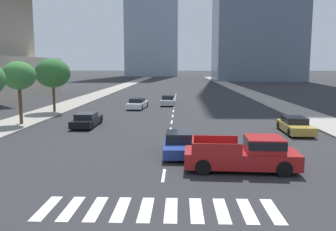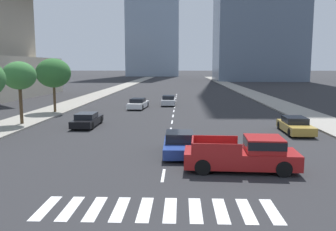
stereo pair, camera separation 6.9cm
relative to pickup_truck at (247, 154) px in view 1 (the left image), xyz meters
The scene contains 12 objects.
sidewalk_east 21.77m from the pickup_truck, 63.45° to the left, with size 4.00×260.00×0.15m, color gray.
sidewalk_west 26.38m from the pickup_truck, 132.42° to the left, with size 4.00×260.00×0.15m, color gray.
crosswalk_near 6.46m from the pickup_truck, 128.98° to the right, with size 8.55×2.25×0.01m.
lane_divider_center 23.38m from the pickup_truck, 99.93° to the left, with size 0.14×50.00×0.01m.
pickup_truck is the anchor object (origin of this frame).
sedan_white_0 26.60m from the pickup_truck, 108.39° to the left, with size 2.20×4.92×1.25m.
sedan_gold_1 11.43m from the pickup_truck, 61.01° to the left, with size 1.94×4.64×1.22m.
sedan_black_2 16.66m from the pickup_truck, 132.15° to the left, with size 1.78×4.71×1.17m.
sedan_blue_3 4.55m from the pickup_truck, 136.36° to the left, with size 1.88×4.23×1.27m.
sedan_silver_4 29.45m from the pickup_truck, 99.48° to the left, with size 1.77×4.39×1.29m.
street_tree_second 21.50m from the pickup_truck, 143.17° to the left, with size 2.81×2.81×5.34m.
street_tree_third 27.11m from the pickup_truck, 129.20° to the left, with size 3.69×3.69×5.77m.
Camera 1 is at (0.75, -6.46, 5.08)m, focal length 37.79 mm.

